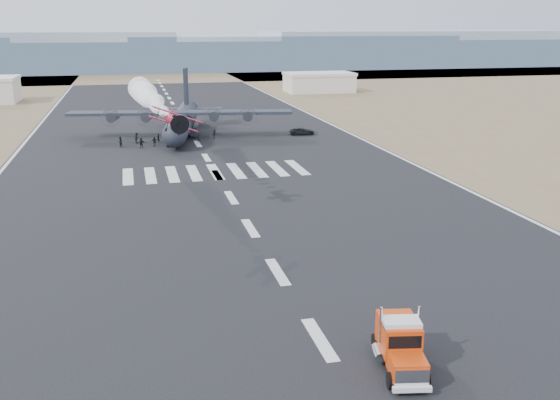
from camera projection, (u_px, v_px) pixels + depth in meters
name	position (u px, v px, depth m)	size (l,w,h in m)	color
ground	(320.00, 339.00, 41.19)	(500.00, 500.00, 0.00)	black
scrub_far	(155.00, 75.00, 256.31)	(500.00, 80.00, 0.00)	brown
runway_markings	(206.00, 158.00, 97.31)	(60.00, 260.00, 0.01)	silver
ridge_seg_d	(151.00, 55.00, 282.60)	(150.00, 50.00, 13.00)	#8799AC
ridge_seg_e	(289.00, 52.00, 297.07)	(150.00, 50.00, 15.00)	#8799AC
ridge_seg_f	(415.00, 48.00, 311.54)	(150.00, 50.00, 17.00)	#8799AC
ridge_seg_g	(529.00, 51.00, 326.82)	(150.00, 50.00, 13.00)	#8799AC
hangar_right	(319.00, 82.00, 191.10)	(20.50, 12.50, 5.90)	beige
semi_truck	(400.00, 344.00, 37.47)	(3.44, 7.24, 3.18)	black
aerobatic_biplane	(174.00, 120.00, 64.84)	(5.24, 4.97, 3.08)	#A40A1D
smoke_trail	(146.00, 94.00, 86.99)	(4.34, 29.70, 3.47)	white
transport_aircraft	(182.00, 119.00, 115.88)	(40.60, 33.27, 11.74)	black
support_vehicle	(302.00, 131.00, 117.37)	(2.14, 4.65, 1.29)	black
crew_a	(199.00, 139.00, 108.56)	(0.62, 0.51, 1.70)	black
crew_b	(120.00, 142.00, 105.47)	(0.84, 0.52, 1.72)	black
crew_c	(214.00, 134.00, 113.21)	(1.07, 0.50, 1.66)	black
crew_d	(154.00, 141.00, 106.16)	(0.98, 0.50, 1.68)	black
crew_e	(168.00, 142.00, 105.45)	(0.88, 0.54, 1.79)	black
crew_f	(141.00, 143.00, 104.62)	(1.60, 0.52, 1.72)	black
crew_g	(158.00, 138.00, 109.30)	(0.59, 0.49, 1.63)	black
crew_h	(137.00, 138.00, 108.78)	(0.91, 0.56, 1.87)	black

